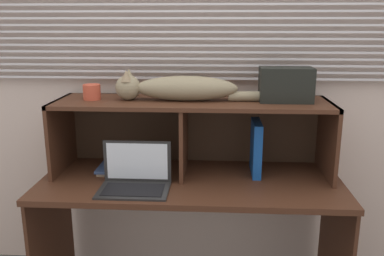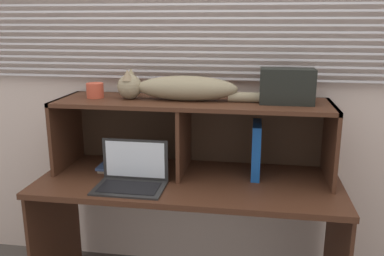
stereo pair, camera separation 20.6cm
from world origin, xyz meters
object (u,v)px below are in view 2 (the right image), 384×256
at_px(cat, 179,88).
at_px(binder_upright, 256,150).
at_px(book_stack, 118,165).
at_px(small_basket, 95,90).
at_px(storage_box, 287,86).
at_px(laptop, 132,177).

height_order(cat, binder_upright, cat).
bearing_deg(binder_upright, book_stack, 179.65).
xyz_separation_m(book_stack, small_basket, (-0.11, -0.00, 0.43)).
bearing_deg(small_basket, book_stack, 2.44).
relative_size(small_basket, storage_box, 0.34).
xyz_separation_m(cat, laptop, (-0.20, -0.25, -0.42)).
bearing_deg(small_basket, cat, 0.00).
height_order(cat, small_basket, cat).
bearing_deg(book_stack, storage_box, -0.29).
height_order(book_stack, storage_box, storage_box).
xyz_separation_m(binder_upright, storage_box, (0.14, 0.00, 0.35)).
height_order(laptop, storage_box, storage_box).
distance_m(cat, small_basket, 0.47).
bearing_deg(small_basket, binder_upright, 0.00).
height_order(cat, laptop, cat).
xyz_separation_m(book_stack, storage_box, (0.92, -0.00, 0.48)).
distance_m(cat, book_stack, 0.58).
xyz_separation_m(laptop, small_basket, (-0.27, 0.25, 0.40)).
height_order(binder_upright, book_stack, binder_upright).
relative_size(cat, small_basket, 9.96).
distance_m(laptop, book_stack, 0.30).
distance_m(small_basket, storage_box, 1.03).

